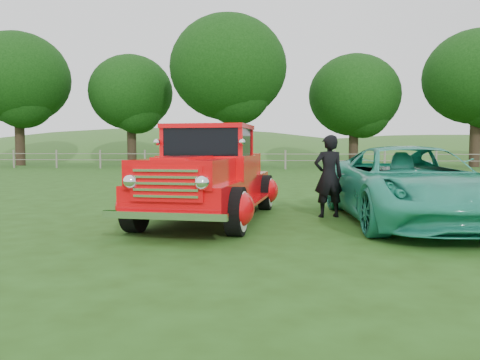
# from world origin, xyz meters

# --- Properties ---
(ground) EXTENTS (140.00, 140.00, 0.00)m
(ground) POSITION_xyz_m (0.00, 0.00, 0.00)
(ground) COLOR #244712
(ground) RESTS_ON ground
(distant_hills) EXTENTS (116.00, 60.00, 18.00)m
(distant_hills) POSITION_xyz_m (-4.08, 59.46, -4.55)
(distant_hills) COLOR #3C6926
(distant_hills) RESTS_ON ground
(fence_line) EXTENTS (48.00, 0.12, 1.20)m
(fence_line) POSITION_xyz_m (0.00, 22.00, 0.60)
(fence_line) COLOR gray
(fence_line) RESTS_ON ground
(tree_far_west) EXTENTS (7.60, 7.60, 9.93)m
(tree_far_west) POSITION_xyz_m (-20.00, 26.00, 6.49)
(tree_far_west) COLOR #2F2117
(tree_far_west) RESTS_ON ground
(tree_mid_west) EXTENTS (6.40, 6.40, 8.46)m
(tree_mid_west) POSITION_xyz_m (-12.00, 28.00, 5.55)
(tree_mid_west) COLOR #2F2117
(tree_mid_west) RESTS_ON ground
(tree_near_west) EXTENTS (8.00, 8.00, 10.42)m
(tree_near_west) POSITION_xyz_m (-4.00, 25.00, 6.80)
(tree_near_west) COLOR #2F2117
(tree_near_west) RESTS_ON ground
(tree_near_east) EXTENTS (6.80, 6.80, 8.33)m
(tree_near_east) POSITION_xyz_m (5.00, 29.00, 5.25)
(tree_near_east) COLOR #2F2117
(tree_near_east) RESTS_ON ground
(tree_mid_east) EXTENTS (7.20, 7.20, 9.44)m
(tree_mid_east) POSITION_xyz_m (13.00, 27.00, 6.17)
(tree_mid_east) COLOR #2F2117
(tree_mid_east) RESTS_ON ground
(red_pickup) EXTENTS (2.53, 5.11, 1.78)m
(red_pickup) POSITION_xyz_m (-1.05, 1.47, 0.80)
(red_pickup) COLOR black
(red_pickup) RESTS_ON ground
(teal_sedan) EXTENTS (2.77, 5.19, 1.39)m
(teal_sedan) POSITION_xyz_m (2.59, 1.49, 0.69)
(teal_sedan) COLOR teal
(teal_sedan) RESTS_ON ground
(man) EXTENTS (0.67, 0.53, 1.60)m
(man) POSITION_xyz_m (1.19, 2.04, 0.80)
(man) COLOR black
(man) RESTS_ON ground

